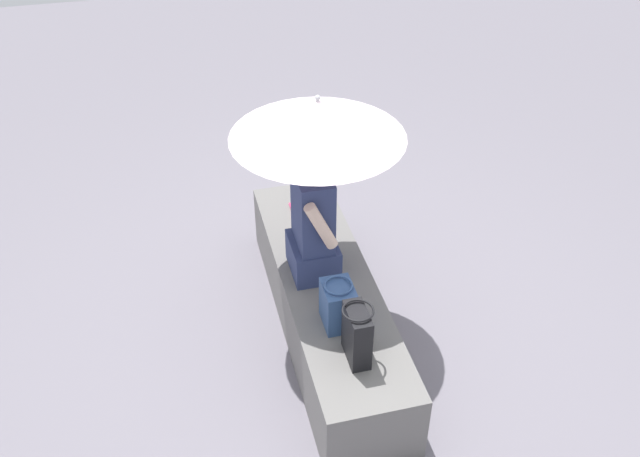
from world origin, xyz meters
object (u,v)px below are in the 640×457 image
Objects in this scene: person_seated at (313,220)px; handbag_black at (338,304)px; tote_bag_canvas at (357,334)px; magazine at (307,213)px; parasol at (318,119)px.

person_seated reaches higher than handbag_black.
magazine is at bearing 178.06° from tote_bag_canvas.
parasol is (-0.06, 0.04, 0.63)m from person_seated.
magazine is (-1.36, 0.05, -0.17)m from tote_bag_canvas.
person_seated is at bearing -38.28° from parasol.
parasol reaches higher than magazine.
tote_bag_canvas is at bearing -1.85° from magazine.
parasol is 1.18m from tote_bag_canvas.
handbag_black is 0.28m from tote_bag_canvas.
tote_bag_canvas reaches higher than magazine.
parasol reaches higher than person_seated.
handbag_black is 1.09m from magazine.
tote_bag_canvas is 1.37m from magazine.
tote_bag_canvas is (0.82, 0.01, -0.85)m from parasol.
handbag_black is at bearing -1.92° from parasol.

